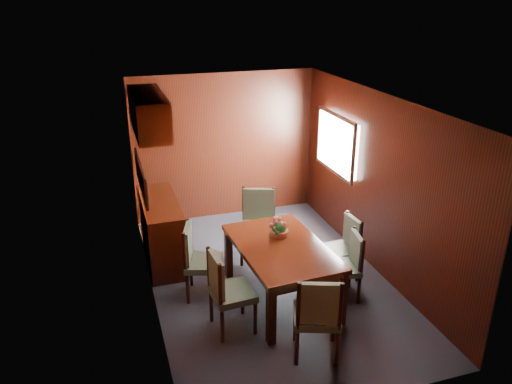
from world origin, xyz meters
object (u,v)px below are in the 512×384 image
object	(u,v)px
chair_head	(318,313)
flower_centerpiece	(279,226)
dining_table	(281,253)
sideboard	(162,231)
chair_right_near	(348,262)
chair_left_near	(226,288)

from	to	relation	value
chair_head	flower_centerpiece	bearing A→B (deg)	105.91
dining_table	chair_head	bearing A→B (deg)	-94.43
sideboard	chair_head	xyz separation A→B (m)	(1.23, -2.56, 0.10)
sideboard	chair_right_near	bearing A→B (deg)	-38.27
sideboard	chair_right_near	size ratio (longest dim) A/B	1.60
sideboard	dining_table	size ratio (longest dim) A/B	0.85
chair_right_near	chair_head	size ratio (longest dim) A/B	0.88
sideboard	dining_table	bearing A→B (deg)	-48.94
chair_left_near	chair_head	bearing A→B (deg)	41.58
sideboard	chair_left_near	world-z (taller)	chair_left_near
dining_table	chair_right_near	size ratio (longest dim) A/B	1.89
chair_head	sideboard	bearing A→B (deg)	135.13
chair_right_near	chair_head	xyz separation A→B (m)	(-0.82, -0.93, 0.07)
sideboard	chair_left_near	distance (m)	1.88
sideboard	dining_table	world-z (taller)	sideboard
chair_head	flower_centerpiece	world-z (taller)	flower_centerpiece
chair_left_near	flower_centerpiece	size ratio (longest dim) A/B	3.98
chair_right_near	flower_centerpiece	distance (m)	0.95
dining_table	flower_centerpiece	bearing A→B (deg)	72.43
chair_head	chair_right_near	bearing A→B (deg)	67.96
chair_left_near	chair_head	distance (m)	1.07
sideboard	flower_centerpiece	distance (m)	1.81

